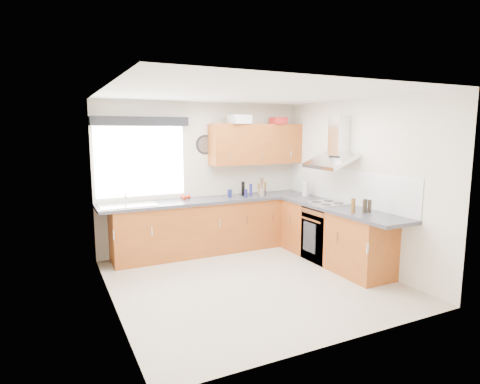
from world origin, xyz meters
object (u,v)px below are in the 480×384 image
oven (326,234)px  upper_cabinets (256,144)px  washing_machine (151,237)px  extractor_hood (334,148)px

oven → upper_cabinets: (-0.55, 1.32, 1.38)m
upper_cabinets → washing_machine: (-1.95, -0.10, -1.42)m
extractor_hood → upper_cabinets: 1.48m
oven → extractor_hood: 1.35m
extractor_hood → washing_machine: (-2.60, 1.22, -1.39)m
oven → upper_cabinets: upper_cabinets is taller
oven → extractor_hood: (0.10, -0.00, 1.34)m
oven → extractor_hood: extractor_hood is taller
upper_cabinets → extractor_hood: bearing=-63.9°
oven → upper_cabinets: size_ratio=0.50×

